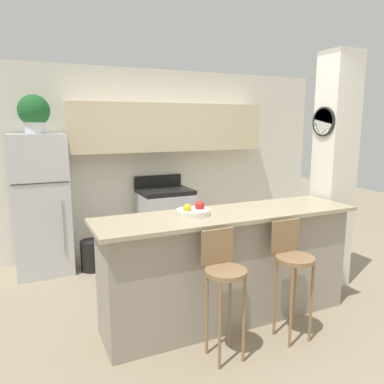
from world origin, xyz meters
TOP-DOWN VIEW (x-y plane):
  - ground_plane at (0.00, 0.00)m, footprint 14.00×14.00m
  - wall_back at (0.11, 2.24)m, footprint 5.60×0.38m
  - pillar_right at (1.43, 0.21)m, footprint 0.38×0.32m
  - counter_bar at (0.00, 0.00)m, footprint 2.43×0.65m
  - refrigerator at (-1.48, 1.95)m, footprint 0.64×0.65m
  - stove_range at (0.12, 1.97)m, footprint 0.71×0.61m
  - bar_stool_left at (-0.33, -0.48)m, footprint 0.32×0.32m
  - bar_stool_right at (0.33, -0.48)m, footprint 0.32×0.32m
  - potted_plant_on_fridge at (-1.48, 1.95)m, footprint 0.36×0.36m
  - fruit_bowl at (-0.33, 0.05)m, footprint 0.30×0.30m
  - trash_bin at (-0.94, 1.73)m, footprint 0.28×0.28m

SIDE VIEW (x-z plane):
  - ground_plane at x=0.00m, z-range 0.00..0.00m
  - trash_bin at x=-0.94m, z-range 0.00..0.38m
  - stove_range at x=0.12m, z-range -0.07..1.00m
  - counter_bar at x=0.00m, z-range 0.00..1.03m
  - bar_stool_left at x=-0.33m, z-range 0.17..1.17m
  - bar_stool_right at x=0.33m, z-range 0.17..1.17m
  - refrigerator at x=-1.48m, z-range 0.00..1.69m
  - fruit_bowl at x=-0.33m, z-range 1.00..1.12m
  - pillar_right at x=1.43m, z-range 0.01..2.56m
  - wall_back at x=0.11m, z-range 0.19..2.74m
  - potted_plant_on_fridge at x=-1.48m, z-range 1.71..2.15m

